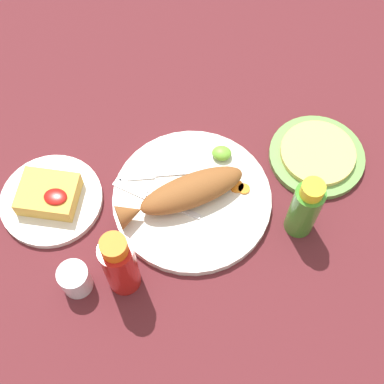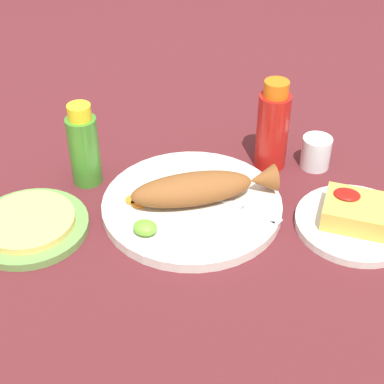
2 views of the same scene
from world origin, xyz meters
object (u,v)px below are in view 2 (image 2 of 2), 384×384
(tortilla_plate, at_px, (30,227))
(hot_sauce_bottle_red, at_px, (273,127))
(main_plate, at_px, (192,205))
(fork_near, at_px, (238,206))
(hot_sauce_bottle_green, at_px, (84,147))
(side_plate_fries, at_px, (355,224))
(fried_fish, at_px, (201,188))
(salt_cup, at_px, (316,154))
(fork_far, at_px, (225,223))

(tortilla_plate, bearing_deg, hot_sauce_bottle_red, -136.97)
(tortilla_plate, bearing_deg, main_plate, -150.40)
(fork_near, distance_m, hot_sauce_bottle_red, 0.18)
(fork_near, height_order, hot_sauce_bottle_red, hot_sauce_bottle_red)
(hot_sauce_bottle_green, relative_size, side_plate_fries, 0.79)
(fork_near, bearing_deg, hot_sauce_bottle_green, -164.36)
(fried_fish, height_order, side_plate_fries, fried_fish)
(main_plate, distance_m, hot_sauce_bottle_red, 0.21)
(main_plate, height_order, hot_sauce_bottle_green, hot_sauce_bottle_green)
(fork_near, xyz_separation_m, salt_cup, (-0.10, -0.19, 0.01))
(main_plate, distance_m, salt_cup, 0.27)
(fried_fish, bearing_deg, tortilla_plate, -1.53)
(fried_fish, distance_m, fork_far, 0.08)
(main_plate, relative_size, hot_sauce_bottle_red, 1.77)
(fried_fish, bearing_deg, hot_sauce_bottle_red, -147.64)
(fork_far, xyz_separation_m, hot_sauce_bottle_green, (0.28, -0.06, 0.05))
(side_plate_fries, bearing_deg, main_plate, 8.64)
(fork_far, height_order, salt_cup, salt_cup)
(fork_near, distance_m, hot_sauce_bottle_green, 0.29)
(fork_near, relative_size, hot_sauce_bottle_green, 1.16)
(fork_near, bearing_deg, hot_sauce_bottle_red, 101.90)
(fork_near, xyz_separation_m, side_plate_fries, (-0.19, -0.03, -0.01))
(fork_far, distance_m, salt_cup, 0.26)
(fried_fish, height_order, salt_cup, fried_fish)
(fried_fish, distance_m, hot_sauce_bottle_red, 0.19)
(fork_far, xyz_separation_m, salt_cup, (-0.11, -0.24, 0.01))
(hot_sauce_bottle_green, bearing_deg, fork_near, 177.48)
(hot_sauce_bottle_green, xyz_separation_m, salt_cup, (-0.39, -0.18, -0.05))
(fork_far, relative_size, side_plate_fries, 0.93)
(main_plate, relative_size, hot_sauce_bottle_green, 1.97)
(hot_sauce_bottle_red, height_order, side_plate_fries, hot_sauce_bottle_red)
(salt_cup, relative_size, tortilla_plate, 0.32)
(tortilla_plate, bearing_deg, fork_far, -162.80)
(fork_near, bearing_deg, fork_far, -81.66)
(fork_near, distance_m, side_plate_fries, 0.19)
(side_plate_fries, distance_m, tortilla_plate, 0.53)
(fork_near, distance_m, tortilla_plate, 0.35)
(fork_far, xyz_separation_m, side_plate_fries, (-0.20, -0.08, -0.01))
(main_plate, bearing_deg, tortilla_plate, 29.60)
(fork_near, xyz_separation_m, tortilla_plate, (0.31, 0.14, -0.01))
(hot_sauce_bottle_green, height_order, side_plate_fries, hot_sauce_bottle_green)
(fried_fish, height_order, fork_near, fried_fish)
(tortilla_plate, bearing_deg, fork_near, -155.54)
(fried_fish, height_order, tortilla_plate, fried_fish)
(hot_sauce_bottle_red, bearing_deg, hot_sauce_bottle_green, 27.01)
(fried_fish, xyz_separation_m, hot_sauce_bottle_red, (-0.08, -0.17, 0.04))
(fried_fish, relative_size, side_plate_fries, 1.23)
(hot_sauce_bottle_green, height_order, salt_cup, hot_sauce_bottle_green)
(fork_far, height_order, tortilla_plate, fork_far)
(fork_near, distance_m, salt_cup, 0.21)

